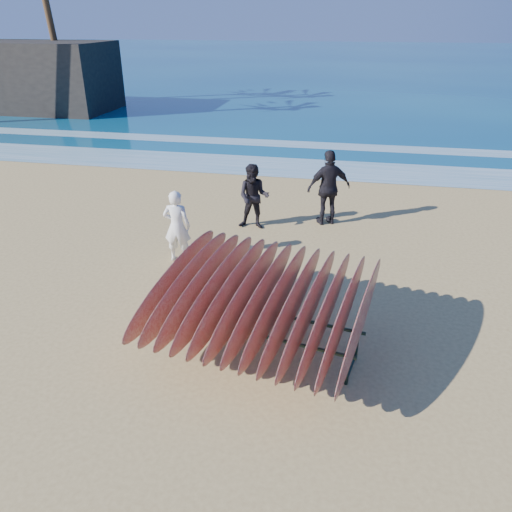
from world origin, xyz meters
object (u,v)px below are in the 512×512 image
(person_dark_b, at_px, (329,188))
(building, at_px, (37,76))
(surfboard_rack, at_px, (261,299))
(person_dark_a, at_px, (254,197))
(person_white, at_px, (177,226))

(person_dark_b, bearing_deg, building, -64.05)
(surfboard_rack, relative_size, building, 0.46)
(surfboard_rack, relative_size, person_dark_a, 2.25)
(building, bearing_deg, person_dark_a, -43.80)
(person_dark_a, xyz_separation_m, building, (-15.26, 14.63, 0.97))
(person_dark_a, height_order, person_dark_b, person_dark_b)
(person_dark_a, height_order, building, building)
(surfboard_rack, height_order, person_dark_b, person_dark_b)
(person_white, relative_size, person_dark_b, 0.84)
(surfboard_rack, height_order, person_dark_a, person_dark_a)
(surfboard_rack, relative_size, person_white, 2.31)
(surfboard_rack, xyz_separation_m, person_white, (-2.38, 2.85, -0.13))
(person_dark_a, relative_size, building, 0.20)
(surfboard_rack, distance_m, person_dark_a, 5.12)
(surfboard_rack, bearing_deg, building, 140.72)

